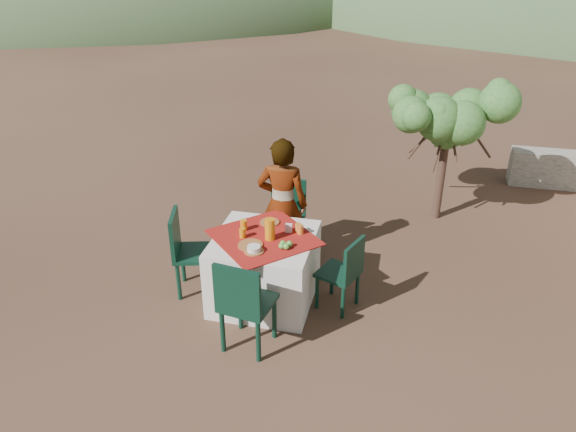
{
  "coord_description": "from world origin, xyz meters",
  "views": [
    {
      "loc": [
        0.77,
        -5.28,
        3.6
      ],
      "look_at": [
        -0.44,
        -0.07,
        0.82
      ],
      "focal_mm": 35.0,
      "sensor_mm": 36.0,
      "label": 1
    }
  ],
  "objects_px": {
    "chair_far": "(286,214)",
    "chair_left": "(187,249)",
    "table": "(264,268)",
    "person": "(282,205)",
    "shrub_tree": "(452,123)",
    "chair_right": "(344,271)",
    "juice_pitcher": "(270,229)",
    "chair_near": "(244,302)"
  },
  "relations": [
    {
      "from": "person",
      "to": "juice_pitcher",
      "type": "bearing_deg",
      "value": 92.12
    },
    {
      "from": "chair_near",
      "to": "juice_pitcher",
      "type": "bearing_deg",
      "value": -83.59
    },
    {
      "from": "chair_far",
      "to": "chair_near",
      "type": "height_order",
      "value": "chair_near"
    },
    {
      "from": "chair_far",
      "to": "chair_right",
      "type": "xyz_separation_m",
      "value": [
        0.85,
        -1.01,
        -0.05
      ]
    },
    {
      "from": "shrub_tree",
      "to": "juice_pitcher",
      "type": "xyz_separation_m",
      "value": [
        -1.78,
        -2.46,
        -0.46
      ]
    },
    {
      "from": "table",
      "to": "chair_left",
      "type": "bearing_deg",
      "value": -177.68
    },
    {
      "from": "chair_far",
      "to": "chair_right",
      "type": "relative_size",
      "value": 1.12
    },
    {
      "from": "chair_near",
      "to": "chair_left",
      "type": "distance_m",
      "value": 1.2
    },
    {
      "from": "table",
      "to": "chair_right",
      "type": "distance_m",
      "value": 0.85
    },
    {
      "from": "chair_far",
      "to": "chair_right",
      "type": "bearing_deg",
      "value": -49.91
    },
    {
      "from": "chair_left",
      "to": "shrub_tree",
      "type": "relative_size",
      "value": 0.56
    },
    {
      "from": "juice_pitcher",
      "to": "person",
      "type": "bearing_deg",
      "value": 93.86
    },
    {
      "from": "chair_far",
      "to": "chair_left",
      "type": "relative_size",
      "value": 0.98
    },
    {
      "from": "table",
      "to": "person",
      "type": "distance_m",
      "value": 0.82
    },
    {
      "from": "chair_left",
      "to": "shrub_tree",
      "type": "distance_m",
      "value": 3.74
    },
    {
      "from": "chair_near",
      "to": "person",
      "type": "xyz_separation_m",
      "value": [
        -0.01,
        1.56,
        0.24
      ]
    },
    {
      "from": "chair_left",
      "to": "shrub_tree",
      "type": "xyz_separation_m",
      "value": [
        2.7,
        2.46,
        0.81
      ]
    },
    {
      "from": "chair_right",
      "to": "person",
      "type": "relative_size",
      "value": 0.52
    },
    {
      "from": "chair_near",
      "to": "juice_pitcher",
      "type": "height_order",
      "value": "juice_pitcher"
    },
    {
      "from": "table",
      "to": "juice_pitcher",
      "type": "height_order",
      "value": "juice_pitcher"
    },
    {
      "from": "table",
      "to": "chair_left",
      "type": "relative_size",
      "value": 1.38
    },
    {
      "from": "chair_far",
      "to": "person",
      "type": "xyz_separation_m",
      "value": [
        0.03,
        -0.31,
        0.28
      ]
    },
    {
      "from": "chair_near",
      "to": "juice_pitcher",
      "type": "xyz_separation_m",
      "value": [
        0.04,
        0.81,
        0.33
      ]
    },
    {
      "from": "chair_right",
      "to": "person",
      "type": "distance_m",
      "value": 1.13
    },
    {
      "from": "chair_near",
      "to": "chair_left",
      "type": "height_order",
      "value": "chair_near"
    },
    {
      "from": "chair_right",
      "to": "juice_pitcher",
      "type": "relative_size",
      "value": 3.65
    },
    {
      "from": "person",
      "to": "juice_pitcher",
      "type": "xyz_separation_m",
      "value": [
        0.05,
        -0.74,
        0.09
      ]
    },
    {
      "from": "table",
      "to": "shrub_tree",
      "type": "bearing_deg",
      "value": 52.59
    },
    {
      "from": "table",
      "to": "shrub_tree",
      "type": "distance_m",
      "value": 3.2
    },
    {
      "from": "chair_right",
      "to": "juice_pitcher",
      "type": "distance_m",
      "value": 0.88
    },
    {
      "from": "chair_far",
      "to": "chair_right",
      "type": "height_order",
      "value": "chair_far"
    },
    {
      "from": "chair_near",
      "to": "shrub_tree",
      "type": "xyz_separation_m",
      "value": [
        1.82,
        3.27,
        0.79
      ]
    },
    {
      "from": "chair_far",
      "to": "chair_left",
      "type": "distance_m",
      "value": 1.35
    },
    {
      "from": "table",
      "to": "chair_far",
      "type": "relative_size",
      "value": 1.4
    },
    {
      "from": "table",
      "to": "chair_far",
      "type": "bearing_deg",
      "value": 90.12
    },
    {
      "from": "person",
      "to": "table",
      "type": "bearing_deg",
      "value": 86.32
    },
    {
      "from": "table",
      "to": "chair_left",
      "type": "height_order",
      "value": "chair_left"
    },
    {
      "from": "table",
      "to": "chair_right",
      "type": "xyz_separation_m",
      "value": [
        0.84,
        0.02,
        0.08
      ]
    },
    {
      "from": "table",
      "to": "shrub_tree",
      "type": "height_order",
      "value": "shrub_tree"
    },
    {
      "from": "chair_far",
      "to": "shrub_tree",
      "type": "relative_size",
      "value": 0.55
    },
    {
      "from": "chair_right",
      "to": "person",
      "type": "height_order",
      "value": "person"
    },
    {
      "from": "table",
      "to": "chair_far",
      "type": "distance_m",
      "value": 1.03
    }
  ]
}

